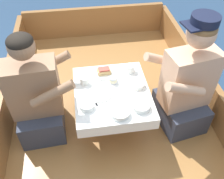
% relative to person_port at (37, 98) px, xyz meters
% --- Properties ---
extents(ground_plane, '(60.00, 60.00, 0.00)m').
position_rel_person_port_xyz_m(ground_plane, '(0.61, -0.06, -0.72)').
color(ground_plane, navy).
extents(boat_deck, '(1.93, 3.25, 0.33)m').
position_rel_person_port_xyz_m(boat_deck, '(0.61, -0.06, -0.55)').
color(boat_deck, '#9E6B38').
rests_on(boat_deck, ground_plane).
extents(gunwale_port, '(0.06, 3.25, 0.34)m').
position_rel_person_port_xyz_m(gunwale_port, '(-0.33, -0.06, -0.22)').
color(gunwale_port, '#936033').
rests_on(gunwale_port, boat_deck).
extents(gunwale_starboard, '(0.06, 3.25, 0.34)m').
position_rel_person_port_xyz_m(gunwale_starboard, '(1.54, -0.06, -0.22)').
color(gunwale_starboard, '#936033').
rests_on(gunwale_starboard, boat_deck).
extents(bow_coaming, '(1.81, 0.06, 0.39)m').
position_rel_person_port_xyz_m(bow_coaming, '(0.61, 1.54, -0.19)').
color(bow_coaming, '#936033').
rests_on(bow_coaming, boat_deck).
extents(cockpit_table, '(0.61, 0.70, 0.42)m').
position_rel_person_port_xyz_m(cockpit_table, '(0.61, -0.04, -0.02)').
color(cockpit_table, '#B2B2B7').
rests_on(cockpit_table, boat_deck).
extents(person_port, '(0.54, 0.46, 0.98)m').
position_rel_person_port_xyz_m(person_port, '(0.00, 0.00, 0.00)').
color(person_port, '#333847').
rests_on(person_port, boat_deck).
extents(person_starboard, '(0.57, 0.51, 1.07)m').
position_rel_person_port_xyz_m(person_starboard, '(1.21, -0.09, 0.05)').
color(person_starboard, '#333847').
rests_on(person_starboard, boat_deck).
extents(plate_sandwich, '(0.19, 0.19, 0.01)m').
position_rel_person_port_xyz_m(plate_sandwich, '(0.57, 0.19, 0.03)').
color(plate_sandwich, silver).
rests_on(plate_sandwich, cockpit_table).
extents(plate_bread, '(0.18, 0.18, 0.01)m').
position_rel_person_port_xyz_m(plate_bread, '(0.51, -0.07, 0.03)').
color(plate_bread, silver).
rests_on(plate_bread, cockpit_table).
extents(sandwich, '(0.12, 0.08, 0.05)m').
position_rel_person_port_xyz_m(sandwich, '(0.57, 0.19, 0.06)').
color(sandwich, tan).
rests_on(sandwich, plate_sandwich).
extents(bowl_port_near, '(0.15, 0.15, 0.04)m').
position_rel_person_port_xyz_m(bowl_port_near, '(0.63, -0.29, 0.05)').
color(bowl_port_near, silver).
rests_on(bowl_port_near, cockpit_table).
extents(bowl_starboard_near, '(0.12, 0.12, 0.04)m').
position_rel_person_port_xyz_m(bowl_starboard_near, '(0.82, -0.01, 0.05)').
color(bowl_starboard_near, silver).
rests_on(bowl_starboard_near, cockpit_table).
extents(bowl_center_far, '(0.11, 0.11, 0.04)m').
position_rel_person_port_xyz_m(bowl_center_far, '(0.39, -0.19, 0.05)').
color(bowl_center_far, silver).
rests_on(bowl_center_far, cockpit_table).
extents(bowl_port_far, '(0.14, 0.14, 0.04)m').
position_rel_person_port_xyz_m(bowl_port_far, '(0.80, -0.25, 0.05)').
color(bowl_port_far, silver).
rests_on(bowl_port_far, cockpit_table).
extents(coffee_cup_port, '(0.10, 0.07, 0.07)m').
position_rel_person_port_xyz_m(coffee_cup_port, '(0.39, 0.09, 0.06)').
color(coffee_cup_port, silver).
rests_on(coffee_cup_port, cockpit_table).
extents(coffee_cup_starboard, '(0.11, 0.08, 0.07)m').
position_rel_person_port_xyz_m(coffee_cup_starboard, '(0.80, 0.19, 0.06)').
color(coffee_cup_starboard, silver).
rests_on(coffee_cup_starboard, cockpit_table).
extents(tin_can, '(0.07, 0.07, 0.05)m').
position_rel_person_port_xyz_m(tin_can, '(0.63, 0.07, 0.06)').
color(tin_can, silver).
rests_on(tin_can, cockpit_table).
extents(utensil_fork_starboard, '(0.07, 0.17, 0.00)m').
position_rel_person_port_xyz_m(utensil_fork_starboard, '(0.48, -0.22, 0.03)').
color(utensil_fork_starboard, silver).
rests_on(utensil_fork_starboard, cockpit_table).
extents(utensil_spoon_port, '(0.13, 0.14, 0.01)m').
position_rel_person_port_xyz_m(utensil_spoon_port, '(0.71, 0.12, 0.03)').
color(utensil_spoon_port, silver).
rests_on(utensil_spoon_port, cockpit_table).
extents(utensil_spoon_starboard, '(0.16, 0.10, 0.01)m').
position_rel_person_port_xyz_m(utensil_spoon_starboard, '(0.65, -0.16, 0.03)').
color(utensil_spoon_starboard, silver).
rests_on(utensil_spoon_starboard, cockpit_table).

